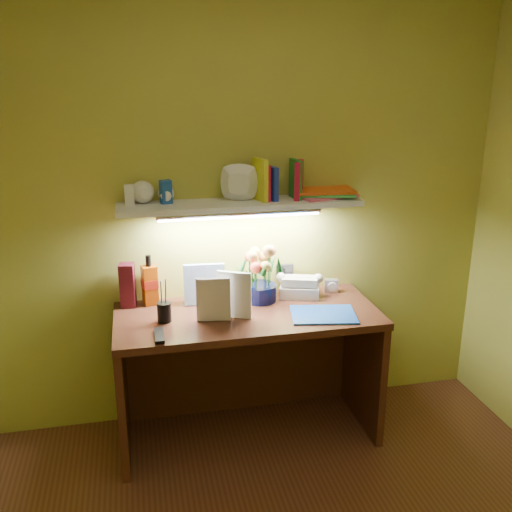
{
  "coord_description": "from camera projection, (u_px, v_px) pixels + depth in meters",
  "views": [
    {
      "loc": [
        -0.56,
        -1.54,
        1.96
      ],
      "look_at": [
        0.08,
        1.35,
        1.01
      ],
      "focal_mm": 40.0,
      "sensor_mm": 36.0,
      "label": 1
    }
  ],
  "objects": [
    {
      "name": "flower_bouquet",
      "position": [
        260.0,
        273.0,
        3.15
      ],
      "size": [
        0.21,
        0.21,
        0.33
      ],
      "primitive_type": null,
      "rotation": [
        0.0,
        0.0,
        -0.04
      ],
      "color": "black",
      "rests_on": "desk"
    },
    {
      "name": "blue_folder",
      "position": [
        323.0,
        315.0,
        3.0
      ],
      "size": [
        0.38,
        0.3,
        0.01
      ],
      "primitive_type": "cube",
      "rotation": [
        0.0,
        0.0,
        -0.18
      ],
      "color": "#1A4FAB",
      "rests_on": "desk"
    },
    {
      "name": "desk_book_b",
      "position": [
        217.0,
        293.0,
        2.96
      ],
      "size": [
        0.17,
        0.1,
        0.25
      ],
      "primitive_type": "imported",
      "rotation": [
        0.0,
        0.0,
        -0.5
      ],
      "color": "white",
      "rests_on": "desk"
    },
    {
      "name": "whisky_box",
      "position": [
        128.0,
        285.0,
        3.08
      ],
      "size": [
        0.09,
        0.09,
        0.24
      ],
      "primitive_type": "cube",
      "rotation": [
        0.0,
        0.0,
        -0.14
      ],
      "color": "#571220",
      "rests_on": "desk"
    },
    {
      "name": "pen_cup",
      "position": [
        164.0,
        306.0,
        2.9
      ],
      "size": [
        0.09,
        0.09,
        0.17
      ],
      "primitive_type": "cylinder",
      "rotation": [
        0.0,
        0.0,
        -0.28
      ],
      "color": "black",
      "rests_on": "desk"
    },
    {
      "name": "telephone",
      "position": [
        299.0,
        284.0,
        3.25
      ],
      "size": [
        0.26,
        0.22,
        0.13
      ],
      "primitive_type": null,
      "rotation": [
        0.0,
        0.0,
        -0.3
      ],
      "color": "#EDE0C7",
      "rests_on": "desk"
    },
    {
      "name": "desk",
      "position": [
        248.0,
        375.0,
        3.15
      ],
      "size": [
        1.4,
        0.6,
        0.75
      ],
      "primitive_type": "cube",
      "color": "#3B1A10",
      "rests_on": "ground"
    },
    {
      "name": "desk_clock",
      "position": [
        331.0,
        286.0,
        3.31
      ],
      "size": [
        0.08,
        0.06,
        0.08
      ],
      "primitive_type": "cube",
      "rotation": [
        0.0,
        0.0,
        -0.25
      ],
      "color": "silver",
      "rests_on": "desk"
    },
    {
      "name": "art_card",
      "position": [
        204.0,
        284.0,
        3.12
      ],
      "size": [
        0.23,
        0.06,
        0.22
      ],
      "primitive_type": null,
      "rotation": [
        0.0,
        0.0,
        -0.09
      ],
      "color": "white",
      "rests_on": "desk"
    },
    {
      "name": "whisky_bottle",
      "position": [
        149.0,
        280.0,
        3.11
      ],
      "size": [
        0.09,
        0.09,
        0.28
      ],
      "primitive_type": null,
      "rotation": [
        0.0,
        0.0,
        0.24
      ],
      "color": "#9E3B05",
      "rests_on": "desk"
    },
    {
      "name": "wall_shelf",
      "position": [
        250.0,
        197.0,
        3.04
      ],
      "size": [
        1.31,
        0.33,
        0.25
      ],
      "color": "white",
      "rests_on": "ground"
    },
    {
      "name": "desk_book_a",
      "position": [
        196.0,
        300.0,
        2.89
      ],
      "size": [
        0.18,
        0.05,
        0.23
      ],
      "primitive_type": "imported",
      "rotation": [
        0.0,
        0.0,
        -0.19
      ],
      "color": "beige",
      "rests_on": "desk"
    },
    {
      "name": "tv_remote",
      "position": [
        159.0,
        335.0,
        2.75
      ],
      "size": [
        0.05,
        0.16,
        0.02
      ],
      "primitive_type": "cube",
      "rotation": [
        0.0,
        0.0,
        -0.01
      ],
      "color": "black",
      "rests_on": "desk"
    }
  ]
}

